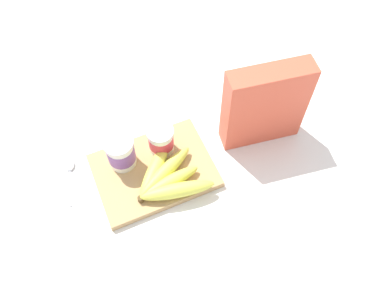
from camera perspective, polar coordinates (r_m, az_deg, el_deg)
name	(u,v)px	position (r m, az deg, el deg)	size (l,w,h in m)	color
ground_plane	(154,173)	(1.04, -5.32, -4.05)	(2.40, 2.40, 0.00)	silver
cutting_board	(154,171)	(1.03, -5.37, -3.77)	(0.29, 0.21, 0.02)	tan
cereal_box	(265,106)	(1.02, 10.22, 5.31)	(0.21, 0.06, 0.25)	#D85138
yogurt_cup_front	(121,152)	(1.01, -10.01, -1.15)	(0.07, 0.07, 0.09)	white
yogurt_cup_back	(161,140)	(1.02, -4.40, 0.59)	(0.07, 0.07, 0.08)	white
banana_bunch	(167,179)	(0.99, -3.55, -4.95)	(0.19, 0.18, 0.04)	#D9D94D
spoon	(70,174)	(1.08, -16.82, -4.09)	(0.05, 0.13, 0.01)	silver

